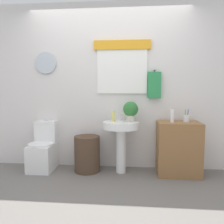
# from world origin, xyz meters

# --- Properties ---
(ground_plane) EXTENTS (8.00, 8.00, 0.00)m
(ground_plane) POSITION_xyz_m (0.00, 0.00, 0.00)
(ground_plane) COLOR slate
(back_wall) EXTENTS (4.40, 0.18, 2.60)m
(back_wall) POSITION_xyz_m (0.00, 1.15, 1.31)
(back_wall) COLOR silver
(back_wall) RESTS_ON ground_plane
(toilet) EXTENTS (0.38, 0.51, 0.77)m
(toilet) POSITION_xyz_m (-1.01, 0.88, 0.29)
(toilet) COLOR white
(toilet) RESTS_ON ground_plane
(laundry_hamper) EXTENTS (0.39, 0.39, 0.54)m
(laundry_hamper) POSITION_xyz_m (-0.31, 0.85, 0.27)
(laundry_hamper) COLOR #4C3828
(laundry_hamper) RESTS_ON ground_plane
(pedestal_sink) EXTENTS (0.54, 0.54, 0.77)m
(pedestal_sink) POSITION_xyz_m (0.21, 0.85, 0.59)
(pedestal_sink) COLOR white
(pedestal_sink) RESTS_ON ground_plane
(faucet) EXTENTS (0.03, 0.03, 0.10)m
(faucet) POSITION_xyz_m (0.21, 0.97, 0.82)
(faucet) COLOR silver
(faucet) RESTS_ON pedestal_sink
(wooden_cabinet) EXTENTS (0.61, 0.44, 0.78)m
(wooden_cabinet) POSITION_xyz_m (1.06, 0.85, 0.39)
(wooden_cabinet) COLOR olive
(wooden_cabinet) RESTS_ON ground_plane
(soap_bottle) EXTENTS (0.05, 0.05, 0.16)m
(soap_bottle) POSITION_xyz_m (0.09, 0.90, 0.85)
(soap_bottle) COLOR #DBD166
(soap_bottle) RESTS_ON pedestal_sink
(potted_plant) EXTENTS (0.23, 0.23, 0.30)m
(potted_plant) POSITION_xyz_m (0.35, 0.91, 0.94)
(potted_plant) COLOR beige
(potted_plant) RESTS_ON pedestal_sink
(lotion_bottle) EXTENTS (0.05, 0.05, 0.19)m
(lotion_bottle) POSITION_xyz_m (0.95, 0.81, 0.87)
(lotion_bottle) COLOR white
(lotion_bottle) RESTS_ON wooden_cabinet
(toothbrush_cup) EXTENTS (0.08, 0.08, 0.18)m
(toothbrush_cup) POSITION_xyz_m (1.16, 0.87, 0.83)
(toothbrush_cup) COLOR silver
(toothbrush_cup) RESTS_ON wooden_cabinet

